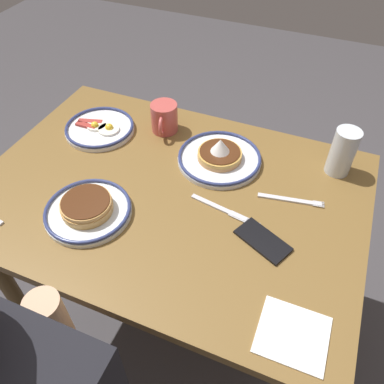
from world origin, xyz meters
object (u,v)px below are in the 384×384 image
object	(u,v)px
drinking_glass	(342,154)
paper_napkin	(293,335)
fork_near	(291,200)
butter_knife	(224,210)
cell_phone	(263,241)
coffee_mug	(164,118)
plate_far_companion	(88,209)
plate_near_main	(220,157)
plate_center_pancakes	(100,128)

from	to	relation	value
drinking_glass	paper_napkin	world-z (taller)	drinking_glass
fork_near	butter_knife	distance (m)	0.20
cell_phone	fork_near	size ratio (longest dim) A/B	0.77
coffee_mug	fork_near	bearing A→B (deg)	160.77
paper_napkin	fork_near	size ratio (longest dim) A/B	0.80
plate_far_companion	plate_near_main	bearing A→B (deg)	-126.79
plate_near_main	cell_phone	size ratio (longest dim) A/B	1.84
plate_far_companion	butter_knife	xyz separation A→B (m)	(-0.34, -0.15, -0.02)
plate_center_pancakes	drinking_glass	xyz separation A→B (m)	(-0.78, -0.10, 0.05)
coffee_mug	butter_knife	world-z (taller)	coffee_mug
paper_napkin	plate_near_main	bearing A→B (deg)	-54.67
plate_near_main	cell_phone	distance (m)	0.33
plate_near_main	plate_center_pancakes	xyz separation A→B (m)	(0.43, 0.01, -0.01)
plate_far_companion	coffee_mug	world-z (taller)	coffee_mug
plate_center_pancakes	plate_far_companion	xyz separation A→B (m)	(-0.17, 0.34, 0.01)
drinking_glass	cell_phone	xyz separation A→B (m)	(0.14, 0.35, -0.06)
cell_phone	plate_center_pancakes	bearing A→B (deg)	3.96
drinking_glass	paper_napkin	bearing A→B (deg)	88.79
butter_knife	plate_center_pancakes	bearing A→B (deg)	-19.76
plate_center_pancakes	coffee_mug	bearing A→B (deg)	-156.10
plate_near_main	cell_phone	world-z (taller)	plate_near_main
plate_near_main	plate_far_companion	distance (m)	0.43
plate_near_main	coffee_mug	size ratio (longest dim) A/B	2.14
butter_knife	drinking_glass	bearing A→B (deg)	-132.38
plate_near_main	fork_near	xyz separation A→B (m)	(-0.25, 0.08, -0.02)
cell_phone	drinking_glass	bearing A→B (deg)	-86.31
paper_napkin	fork_near	distance (m)	0.40
drinking_glass	butter_knife	world-z (taller)	drinking_glass
plate_center_pancakes	coffee_mug	distance (m)	0.23
plate_center_pancakes	paper_napkin	xyz separation A→B (m)	(-0.77, 0.47, -0.01)
plate_far_companion	fork_near	size ratio (longest dim) A/B	1.28
plate_near_main	cell_phone	xyz separation A→B (m)	(-0.21, 0.26, -0.01)
plate_far_companion	paper_napkin	distance (m)	0.61
coffee_mug	paper_napkin	distance (m)	0.80
coffee_mug	drinking_glass	size ratio (longest dim) A/B	0.82
coffee_mug	plate_center_pancakes	bearing A→B (deg)	23.90
plate_near_main	plate_far_companion	world-z (taller)	plate_near_main
cell_phone	paper_napkin	xyz separation A→B (m)	(-0.13, 0.22, -0.00)
drinking_glass	butter_knife	size ratio (longest dim) A/B	0.71
plate_near_main	plate_center_pancakes	world-z (taller)	plate_near_main
coffee_mug	paper_napkin	bearing A→B (deg)	135.44
plate_far_companion	butter_knife	bearing A→B (deg)	-155.95
plate_far_companion	fork_near	bearing A→B (deg)	-152.56
plate_near_main	paper_napkin	size ratio (longest dim) A/B	1.76
plate_near_main	fork_near	world-z (taller)	plate_near_main
paper_napkin	drinking_glass	bearing A→B (deg)	-91.21
plate_center_pancakes	cell_phone	world-z (taller)	plate_center_pancakes
plate_center_pancakes	fork_near	distance (m)	0.69
cell_phone	paper_napkin	world-z (taller)	cell_phone
fork_near	plate_far_companion	bearing A→B (deg)	27.44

